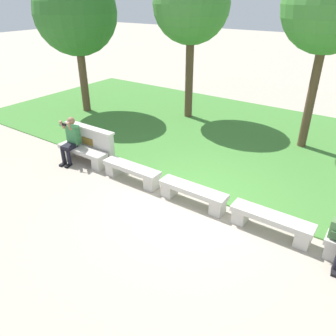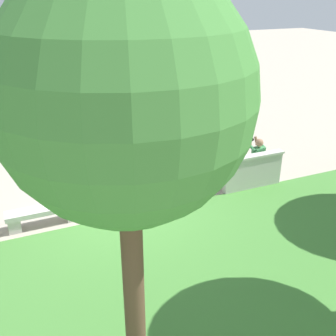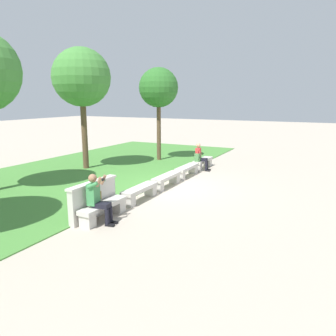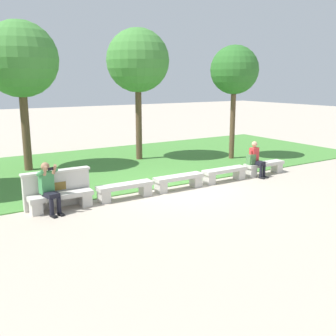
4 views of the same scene
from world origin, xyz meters
name	(u,v)px [view 4 (image 4 of 4)]	position (x,y,z in m)	size (l,w,h in m)	color
ground_plane	(179,189)	(0.00, 0.00, 0.00)	(80.00, 80.00, 0.00)	#B2A593
grass_strip	(119,164)	(0.00, 4.38, 0.01)	(21.17, 8.00, 0.03)	#478438
bench_main	(61,199)	(-3.74, 0.00, 0.29)	(1.68, 0.40, 0.45)	beige
bench_near	(125,189)	(-1.87, 0.00, 0.29)	(1.68, 0.40, 0.45)	beige
bench_mid	(179,180)	(0.00, 0.00, 0.29)	(1.68, 0.40, 0.45)	beige
bench_far	(225,173)	(1.87, 0.00, 0.29)	(1.68, 0.40, 0.45)	beige
bench_end	(264,167)	(3.74, 0.00, 0.29)	(1.68, 0.40, 0.45)	beige
backrest_wall_with_plaque	(57,188)	(-3.74, 0.34, 0.52)	(1.84, 0.24, 1.01)	beige
person_photographer	(49,185)	(-4.07, -0.08, 0.74)	(0.52, 0.77, 1.32)	black
person_distant	(256,158)	(3.26, -0.07, 0.67)	(0.48, 0.70, 1.26)	black
backpack	(251,160)	(3.07, -0.01, 0.63)	(0.28, 0.24, 0.43)	#4C7F47
tree_behind_wall	(234,71)	(4.69, 2.85, 3.75)	(2.02, 2.02, 4.80)	brown
tree_left_background	(20,60)	(-3.36, 5.23, 4.06)	(2.72, 2.72, 5.46)	brown
tree_right_background	(138,61)	(1.21, 4.86, 4.12)	(2.60, 2.60, 5.45)	brown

